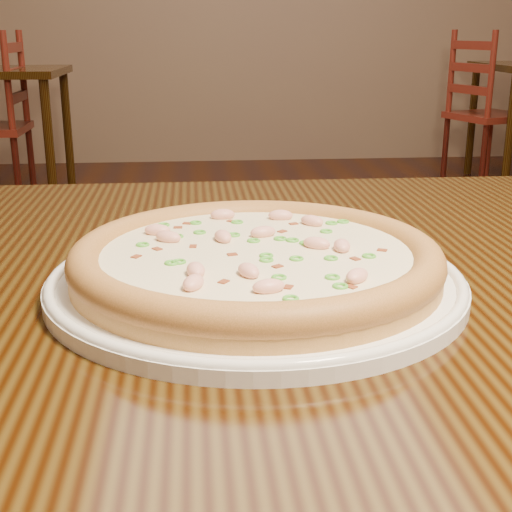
{
  "coord_description": "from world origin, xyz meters",
  "views": [
    {
      "loc": [
        -0.42,
        -0.86,
        0.96
      ],
      "look_at": [
        -0.37,
        -0.29,
        0.78
      ],
      "focal_mm": 50.0,
      "sensor_mm": 36.0,
      "label": 1
    }
  ],
  "objects": [
    {
      "name": "hero_table",
      "position": [
        -0.25,
        -0.24,
        0.65
      ],
      "size": [
        1.2,
        0.8,
        0.75
      ],
      "color": "black",
      "rests_on": "ground"
    },
    {
      "name": "plate",
      "position": [
        -0.37,
        -0.29,
        0.76
      ],
      "size": [
        0.35,
        0.35,
        0.02
      ],
      "color": "white",
      "rests_on": "hero_table"
    },
    {
      "name": "pizza",
      "position": [
        -0.37,
        -0.29,
        0.78
      ],
      "size": [
        0.31,
        0.31,
        0.03
      ],
      "color": "tan",
      "rests_on": "plate"
    },
    {
      "name": "chair_c",
      "position": [
        1.39,
        3.5,
        0.44
      ],
      "size": [
        0.53,
        0.53,
        0.95
      ],
      "color": "maroon",
      "rests_on": "ground"
    }
  ]
}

